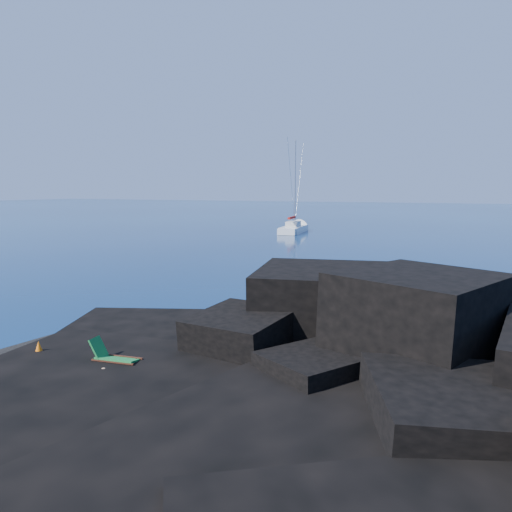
# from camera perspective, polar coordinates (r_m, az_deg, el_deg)

# --- Properties ---
(ground) EXTENTS (400.00, 400.00, 0.00)m
(ground) POSITION_cam_1_polar(r_m,az_deg,el_deg) (19.94, -27.25, -10.26)
(ground) COLOR #031233
(ground) RESTS_ON ground
(headland) EXTENTS (24.00, 24.00, 3.60)m
(headland) POSITION_cam_1_polar(r_m,az_deg,el_deg) (15.69, 15.47, -14.52)
(headland) COLOR black
(headland) RESTS_ON ground
(beach) EXTENTS (9.08, 6.86, 0.70)m
(beach) POSITION_cam_1_polar(r_m,az_deg,el_deg) (17.09, -16.39, -12.68)
(beach) COLOR black
(beach) RESTS_ON ground
(surf_foam) EXTENTS (10.00, 8.00, 0.06)m
(surf_foam) POSITION_cam_1_polar(r_m,az_deg,el_deg) (20.21, -6.71, -9.20)
(surf_foam) COLOR white
(surf_foam) RESTS_ON ground
(sailboat) EXTENTS (4.16, 11.97, 12.30)m
(sailboat) POSITION_cam_1_polar(r_m,az_deg,el_deg) (67.12, 4.35, 2.71)
(sailboat) COLOR white
(sailboat) RESTS_ON ground
(deck_chair) EXTENTS (1.56, 0.85, 1.02)m
(deck_chair) POSITION_cam_1_polar(r_m,az_deg,el_deg) (16.14, -15.60, -10.63)
(deck_chair) COLOR #197132
(deck_chair) RESTS_ON beach
(towel) EXTENTS (1.85, 0.92, 0.05)m
(towel) POSITION_cam_1_polar(r_m,az_deg,el_deg) (16.06, -18.27, -12.67)
(towel) COLOR beige
(towel) RESTS_ON beach
(sunbather) EXTENTS (1.74, 0.53, 0.26)m
(sunbather) POSITION_cam_1_polar(r_m,az_deg,el_deg) (16.01, -18.29, -12.16)
(sunbather) COLOR tan
(sunbather) RESTS_ON towel
(marker_cone) EXTENTS (0.51, 0.51, 0.61)m
(marker_cone) POSITION_cam_1_polar(r_m,az_deg,el_deg) (17.95, -23.56, -9.81)
(marker_cone) COLOR orange
(marker_cone) RESTS_ON beach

